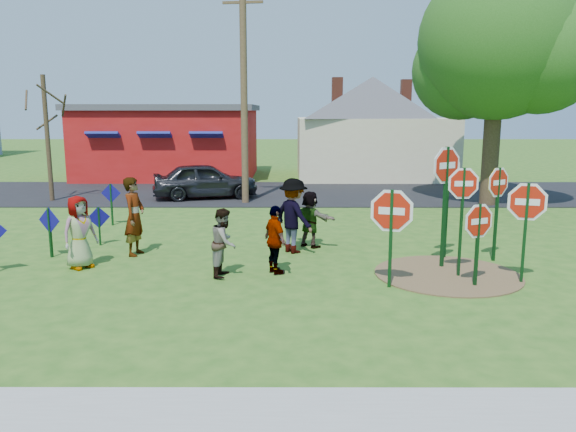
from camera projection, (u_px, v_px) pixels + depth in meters
The scene contains 26 objects.
ground at pixel (248, 263), 13.42m from camera, with size 120.00×120.00×0.00m, color #2C5C1A.
sidewalk at pixel (202, 429), 6.34m from camera, with size 22.00×1.80×0.08m, color #9E9E99.
road at pixel (267, 193), 24.72m from camera, with size 120.00×7.50×0.04m, color black.
dirt_patch at pixel (447, 274), 12.42m from camera, with size 3.20×3.20×0.03m, color brown.
red_building at pixel (171, 141), 30.75m from camera, with size 9.40×7.69×3.90m.
cream_house at pixel (372, 123), 30.56m from camera, with size 9.40×9.40×6.50m.
stop_sign_a at pixel (391, 218), 11.32m from camera, with size 1.14×0.39×2.19m.
stop_sign_b at pixel (448, 179), 13.48m from camera, with size 0.87×0.44×2.69m.
stop_sign_c at pixel (463, 197), 11.98m from camera, with size 0.92×0.09×2.52m.
stop_sign_d at pixel (498, 190), 13.30m from camera, with size 0.82×0.54×2.40m.
stop_sign_e at pixel (478, 227), 11.40m from camera, with size 0.89×0.42×1.86m.
stop_sign_f at pixel (527, 209), 11.57m from camera, with size 1.04×0.31×2.28m.
stop_sign_g at pixel (446, 179), 12.65m from camera, with size 0.97×0.65×2.95m.
blue_diamond_b at pixel (50, 227), 13.81m from camera, with size 0.61×0.26×1.26m.
blue_diamond_c at pixel (99, 222), 15.07m from camera, with size 0.54×0.26×1.06m.
blue_diamond_d at pixel (111, 199), 17.70m from camera, with size 0.63×0.06×1.35m.
person_a at pixel (79, 232), 12.85m from camera, with size 0.83×0.54×1.69m, color #40498F.
person_b at pixel (134, 216), 14.00m from camera, with size 0.72×0.47×1.97m, color #29685F.
person_c at pixel (224, 242), 12.24m from camera, with size 0.73×0.57×1.51m, color #9C4137.
person_d at pixel (293, 216), 14.26m from camera, with size 1.23×0.71×1.91m, color #36373C.
person_e at pixel (275, 240), 12.39m from camera, with size 0.90×0.38×1.54m, color #4C2E5F.
person_f at pixel (310, 219), 14.87m from camera, with size 1.40×0.45×1.51m, color #1C5426.
suv at pixel (206, 180), 23.05m from camera, with size 1.71×4.26×1.45m, color #2A2B2F.
utility_pole at pixel (244, 86), 21.25m from camera, with size 2.09×0.38×8.57m.
leafy_tree at pixel (501, 49), 20.56m from camera, with size 6.34×5.78×9.01m.
bare_tree_west at pixel (46, 120), 21.98m from camera, with size 1.80×1.80×4.97m.
Camera 1 is at (0.99, -12.98, 3.58)m, focal length 35.00 mm.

